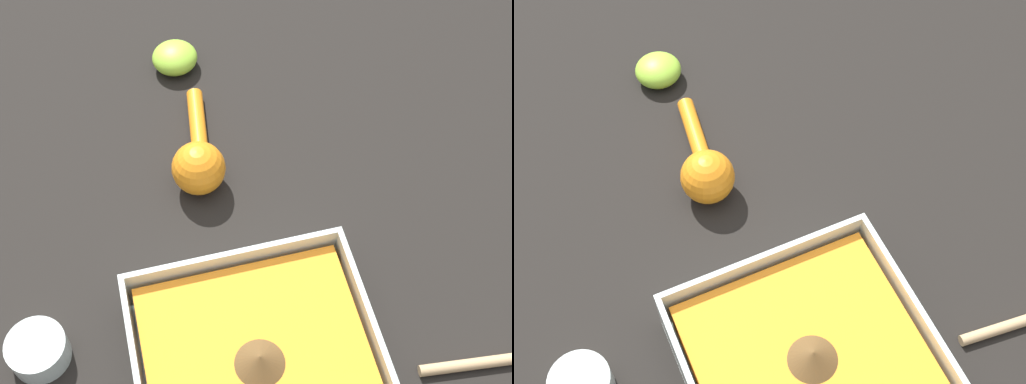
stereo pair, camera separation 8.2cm
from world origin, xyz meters
TOP-DOWN VIEW (x-y plane):
  - ground_plane at (0.00, 0.00)m, footprint 4.00×4.00m
  - square_dish at (-0.01, 0.04)m, footprint 0.24×0.24m
  - spice_bowl at (0.20, -0.04)m, footprint 0.06×0.06m
  - lemon_squeezer at (-0.01, -0.23)m, footprint 0.06×0.17m
  - lemon_half at (-0.01, -0.42)m, footprint 0.06×0.06m

SIDE VIEW (x-z plane):
  - ground_plane at x=0.00m, z-range 0.00..0.00m
  - spice_bowl at x=0.20m, z-range 0.00..0.03m
  - lemon_half at x=-0.01m, z-range 0.00..0.03m
  - square_dish at x=-0.01m, z-range -0.01..0.06m
  - lemon_squeezer at x=-0.01m, z-range 0.00..0.06m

